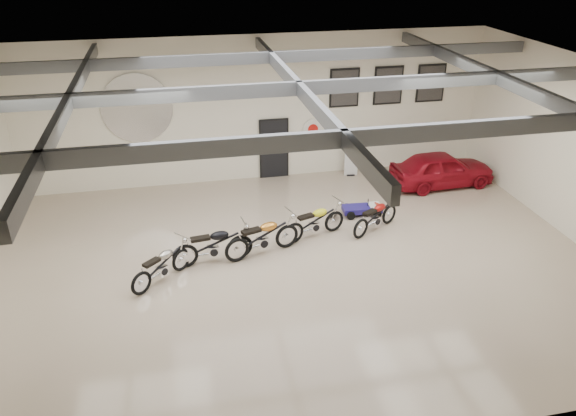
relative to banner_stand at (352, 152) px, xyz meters
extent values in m
cube|color=tan|center=(-3.23, -5.50, -0.88)|extent=(16.00, 12.00, 0.01)
cube|color=gray|center=(-3.23, -5.50, 4.12)|extent=(16.00, 12.00, 0.01)
cube|color=#F0E7CF|center=(-3.23, 0.50, 1.62)|extent=(16.00, 0.02, 5.00)
cube|color=black|center=(-2.73, 0.45, 0.17)|extent=(0.92, 0.08, 2.10)
imported|color=maroon|center=(2.77, -1.50, -0.27)|extent=(1.62, 3.65, 1.22)
camera|label=1|loc=(-6.11, -17.86, 7.14)|focal=35.00mm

